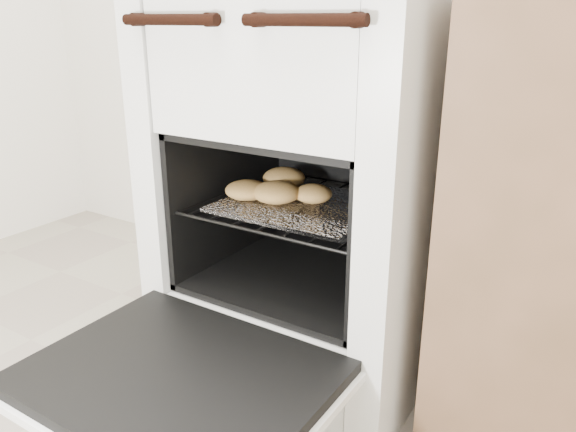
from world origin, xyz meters
name	(u,v)px	position (x,y,z in m)	size (l,w,h in m)	color
stove	(322,178)	(0.06, 1.13, 0.50)	(0.67, 0.75, 1.03)	silver
oven_door	(178,380)	(0.06, 0.56, 0.22)	(0.60, 0.47, 0.04)	black
oven_rack	(307,205)	(0.06, 1.05, 0.45)	(0.49, 0.47, 0.01)	black
foil_sheet	(302,205)	(0.06, 1.03, 0.46)	(0.38, 0.34, 0.01)	white
baked_rolls	(278,187)	(-0.02, 1.04, 0.49)	(0.30, 0.28, 0.06)	tan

